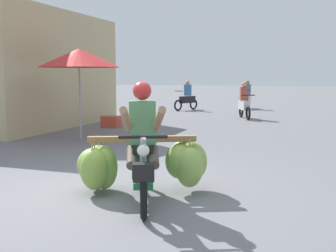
{
  "coord_description": "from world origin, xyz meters",
  "views": [
    {
      "loc": [
        2.66,
        -5.1,
        1.66
      ],
      "look_at": [
        0.63,
        0.81,
        0.9
      ],
      "focal_mm": 44.91,
      "sensor_mm": 36.0,
      "label": 1
    }
  ],
  "objects_px": {
    "motorbike_main_loaded": "(143,161)",
    "motorbike_distant_far_ahead": "(187,98)",
    "market_umbrella_near_shop": "(79,58)",
    "produce_crate": "(111,122)",
    "motorbike_distant_ahead_right": "(244,104)",
    "motorbike_distant_ahead_left": "(247,97)"
  },
  "relations": [
    {
      "from": "motorbike_main_loaded",
      "to": "motorbike_distant_far_ahead",
      "type": "xyz_separation_m",
      "value": [
        -3.42,
        13.8,
        0.09
      ]
    },
    {
      "from": "motorbike_main_loaded",
      "to": "produce_crate",
      "type": "distance_m",
      "value": 7.76
    },
    {
      "from": "motorbike_distant_ahead_right",
      "to": "motorbike_distant_far_ahead",
      "type": "distance_m",
      "value": 4.38
    },
    {
      "from": "motorbike_distant_ahead_right",
      "to": "market_umbrella_near_shop",
      "type": "height_order",
      "value": "market_umbrella_near_shop"
    },
    {
      "from": "motorbike_distant_ahead_right",
      "to": "motorbike_distant_far_ahead",
      "type": "relative_size",
      "value": 1.02
    },
    {
      "from": "motorbike_distant_ahead_right",
      "to": "market_umbrella_near_shop",
      "type": "xyz_separation_m",
      "value": [
        -3.22,
        -6.56,
        1.52
      ]
    },
    {
      "from": "motorbike_distant_far_ahead",
      "to": "motorbike_distant_ahead_left",
      "type": "bearing_deg",
      "value": 34.1
    },
    {
      "from": "motorbike_main_loaded",
      "to": "motorbike_distant_ahead_left",
      "type": "xyz_separation_m",
      "value": [
        -0.85,
        15.54,
        0.09
      ]
    },
    {
      "from": "motorbike_distant_ahead_left",
      "to": "produce_crate",
      "type": "distance_m",
      "value": 9.33
    },
    {
      "from": "motorbike_distant_ahead_right",
      "to": "produce_crate",
      "type": "xyz_separation_m",
      "value": [
        -3.61,
        -4.05,
        -0.39
      ]
    },
    {
      "from": "market_umbrella_near_shop",
      "to": "produce_crate",
      "type": "height_order",
      "value": "market_umbrella_near_shop"
    },
    {
      "from": "motorbike_distant_ahead_left",
      "to": "motorbike_main_loaded",
      "type": "bearing_deg",
      "value": -86.87
    },
    {
      "from": "produce_crate",
      "to": "motorbike_main_loaded",
      "type": "bearing_deg",
      "value": -60.1
    },
    {
      "from": "market_umbrella_near_shop",
      "to": "produce_crate",
      "type": "xyz_separation_m",
      "value": [
        -0.39,
        2.51,
        -1.91
      ]
    },
    {
      "from": "motorbike_distant_ahead_right",
      "to": "motorbike_distant_ahead_left",
      "type": "bearing_deg",
      "value": 97.07
    },
    {
      "from": "market_umbrella_near_shop",
      "to": "motorbike_main_loaded",
      "type": "bearing_deg",
      "value": -50.47
    },
    {
      "from": "motorbike_distant_ahead_left",
      "to": "motorbike_distant_ahead_right",
      "type": "distance_m",
      "value": 4.8
    },
    {
      "from": "motorbike_distant_ahead_left",
      "to": "motorbike_distant_ahead_right",
      "type": "relative_size",
      "value": 1.06
    },
    {
      "from": "motorbike_distant_far_ahead",
      "to": "produce_crate",
      "type": "distance_m",
      "value": 7.1
    },
    {
      "from": "produce_crate",
      "to": "motorbike_distant_ahead_right",
      "type": "bearing_deg",
      "value": 48.3
    },
    {
      "from": "motorbike_distant_far_ahead",
      "to": "market_umbrella_near_shop",
      "type": "distance_m",
      "value": 9.7
    },
    {
      "from": "motorbike_distant_ahead_right",
      "to": "motorbike_distant_far_ahead",
      "type": "xyz_separation_m",
      "value": [
        -3.16,
        3.02,
        0.0
      ]
    }
  ]
}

